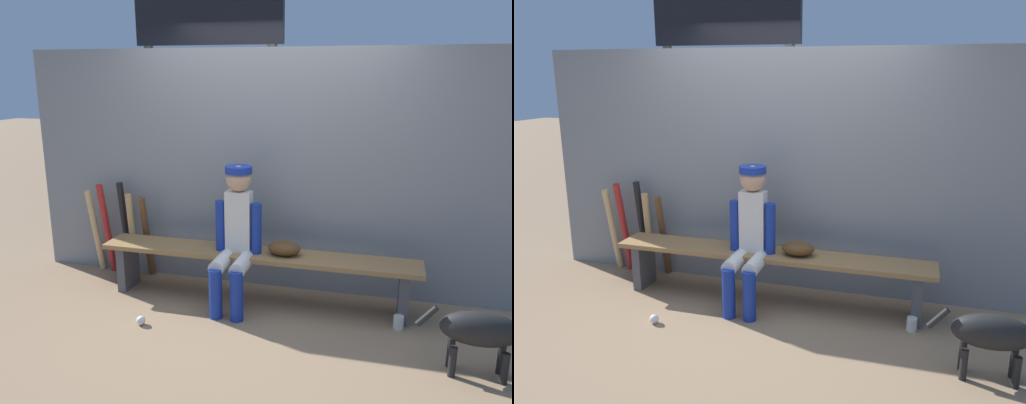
# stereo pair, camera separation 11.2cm
# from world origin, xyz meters

# --- Properties ---
(ground_plane) EXTENTS (30.00, 30.00, 0.00)m
(ground_plane) POSITION_xyz_m (0.00, 0.00, 0.00)
(ground_plane) COLOR #937556
(chainlink_fence) EXTENTS (4.69, 0.03, 2.19)m
(chainlink_fence) POSITION_xyz_m (0.00, 0.39, 1.09)
(chainlink_fence) COLOR gray
(chainlink_fence) RESTS_ON ground_plane
(dugout_bench) EXTENTS (2.80, 0.36, 0.46)m
(dugout_bench) POSITION_xyz_m (0.00, 0.00, 0.37)
(dugout_bench) COLOR olive
(dugout_bench) RESTS_ON ground_plane
(player_seated) EXTENTS (0.41, 0.55, 1.22)m
(player_seated) POSITION_xyz_m (-0.15, -0.11, 0.66)
(player_seated) COLOR silver
(player_seated) RESTS_ON ground_plane
(baseball_glove) EXTENTS (0.28, 0.20, 0.12)m
(baseball_glove) POSITION_xyz_m (0.25, 0.00, 0.52)
(baseball_glove) COLOR #593819
(baseball_glove) RESTS_ON dugout_bench
(bat_wood_dark) EXTENTS (0.07, 0.23, 0.83)m
(bat_wood_dark) POSITION_xyz_m (-1.18, 0.27, 0.42)
(bat_wood_dark) COLOR brown
(bat_wood_dark) RESTS_ON ground_plane
(bat_wood_tan) EXTENTS (0.08, 0.13, 0.86)m
(bat_wood_tan) POSITION_xyz_m (-1.30, 0.21, 0.43)
(bat_wood_tan) COLOR tan
(bat_wood_tan) RESTS_ON ground_plane
(bat_aluminum_black) EXTENTS (0.09, 0.17, 0.95)m
(bat_aluminum_black) POSITION_xyz_m (-1.42, 0.29, 0.48)
(bat_aluminum_black) COLOR black
(bat_aluminum_black) RESTS_ON ground_plane
(bat_aluminum_red) EXTENTS (0.10, 0.20, 0.93)m
(bat_aluminum_red) POSITION_xyz_m (-1.61, 0.27, 0.46)
(bat_aluminum_red) COLOR #B22323
(bat_aluminum_red) RESTS_ON ground_plane
(bat_wood_natural) EXTENTS (0.09, 0.22, 0.86)m
(bat_wood_natural) POSITION_xyz_m (-1.75, 0.27, 0.43)
(bat_wood_natural) COLOR tan
(bat_wood_natural) RESTS_ON ground_plane
(baseball) EXTENTS (0.07, 0.07, 0.07)m
(baseball) POSITION_xyz_m (-0.79, -0.66, 0.04)
(baseball) COLOR white
(baseball) RESTS_ON ground_plane
(cup_on_ground) EXTENTS (0.08, 0.08, 0.11)m
(cup_on_ground) POSITION_xyz_m (1.22, -0.18, 0.06)
(cup_on_ground) COLOR silver
(cup_on_ground) RESTS_ON ground_plane
(cup_on_bench) EXTENTS (0.08, 0.08, 0.11)m
(cup_on_bench) POSITION_xyz_m (-0.08, 0.02, 0.52)
(cup_on_bench) COLOR silver
(cup_on_bench) RESTS_ON dugout_bench
(scoreboard) EXTENTS (1.93, 0.27, 3.29)m
(scoreboard) POSITION_xyz_m (-0.84, 1.36, 2.26)
(scoreboard) COLOR #3F3F42
(scoreboard) RESTS_ON ground_plane
(dog) EXTENTS (0.84, 0.20, 0.49)m
(dog) POSITION_xyz_m (1.78, -0.70, 0.34)
(dog) COLOR black
(dog) RESTS_ON ground_plane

